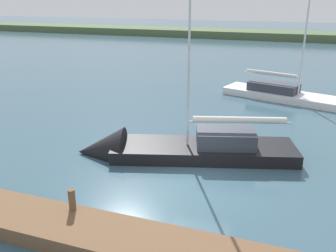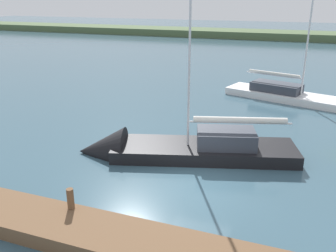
{
  "view_description": "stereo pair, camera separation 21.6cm",
  "coord_description": "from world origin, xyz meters",
  "views": [
    {
      "loc": [
        -3.1,
        12.33,
        7.03
      ],
      "look_at": [
        1.6,
        -0.99,
        1.95
      ],
      "focal_mm": 38.92,
      "sensor_mm": 36.0,
      "label": 1
    },
    {
      "loc": [
        -3.3,
        12.26,
        7.03
      ],
      "look_at": [
        1.6,
        -0.99,
        1.95
      ],
      "focal_mm": 38.92,
      "sensor_mm": 36.0,
      "label": 2
    }
  ],
  "objects": [
    {
      "name": "sailboat_inner_slip",
      "position": [
        -4.13,
        -13.77,
        0.17
      ],
      "size": [
        10.64,
        5.26,
        12.75
      ],
      "rotation": [
        0.0,
        0.0,
        2.85
      ],
      "color": "white",
      "rests_on": "ground_plane"
    },
    {
      "name": "sailboat_behind_pier",
      "position": [
        2.01,
        -2.29,
        0.21
      ],
      "size": [
        10.29,
        5.15,
        11.95
      ],
      "rotation": [
        0.0,
        0.0,
        0.29
      ],
      "color": "black",
      "rests_on": "ground_plane"
    },
    {
      "name": "mooring_post_far",
      "position": [
        3.2,
        3.75,
        0.86
      ],
      "size": [
        0.23,
        0.23,
        0.71
      ],
      "primitive_type": "cylinder",
      "color": "brown",
      "rests_on": "dock_pier"
    },
    {
      "name": "ground_plane",
      "position": [
        0.0,
        0.0,
        0.0
      ],
      "size": [
        200.0,
        200.0,
        0.0
      ],
      "primitive_type": "plane",
      "color": "#385666"
    },
    {
      "name": "far_shoreline",
      "position": [
        0.0,
        -54.97,
        0.0
      ],
      "size": [
        180.0,
        8.0,
        2.4
      ],
      "primitive_type": "cube",
      "color": "#4C603D",
      "rests_on": "ground_plane"
    },
    {
      "name": "dock_pier",
      "position": [
        0.0,
        4.41,
        0.25
      ],
      "size": [
        21.36,
        1.87,
        0.5
      ],
      "primitive_type": "cube",
      "color": "brown",
      "rests_on": "ground_plane"
    }
  ]
}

